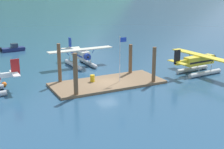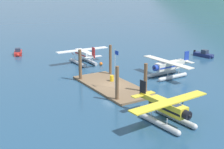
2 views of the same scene
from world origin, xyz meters
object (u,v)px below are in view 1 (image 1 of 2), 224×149
boat_navy_open_north (14,49)px  flagpole (121,53)px  mooring_buoy (4,84)px  fuel_drum (92,78)px  seaplane_cream_bow_centre (80,56)px  seaplane_yellow_stbd_aft (199,63)px

boat_navy_open_north → flagpole: bearing=-72.8°
flagpole → mooring_buoy: flagpole is taller
fuel_drum → boat_navy_open_north: (-5.16, 25.89, -0.25)m
fuel_drum → seaplane_cream_bow_centre: seaplane_cream_bow_centre is taller
flagpole → seaplane_cream_bow_centre: (-1.22, 10.91, -2.32)m
flagpole → seaplane_cream_bow_centre: bearing=96.4°
fuel_drum → seaplane_cream_bow_centre: (2.08, 9.49, 0.84)m
fuel_drum → seaplane_yellow_stbd_aft: seaplane_yellow_stbd_aft is taller
mooring_buoy → boat_navy_open_north: bearing=77.1°
flagpole → fuel_drum: bearing=156.6°
fuel_drum → flagpole: bearing=-23.4°
flagpole → seaplane_yellow_stbd_aft: 12.38m
mooring_buoy → seaplane_cream_bow_centre: (12.28, 5.63, 1.26)m
mooring_buoy → boat_navy_open_north: size_ratio=0.13×
mooring_buoy → seaplane_yellow_stbd_aft: seaplane_yellow_stbd_aft is taller
flagpole → boat_navy_open_north: 28.80m
seaplane_cream_bow_centre → boat_navy_open_north: (-7.24, 16.40, -1.09)m
seaplane_yellow_stbd_aft → fuel_drum: bearing=171.5°
mooring_buoy → seaplane_yellow_stbd_aft: (25.63, -6.17, 1.26)m
fuel_drum → seaplane_yellow_stbd_aft: bearing=-8.5°
seaplane_cream_bow_centre → seaplane_yellow_stbd_aft: size_ratio=1.00×
flagpole → fuel_drum: flagpole is taller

